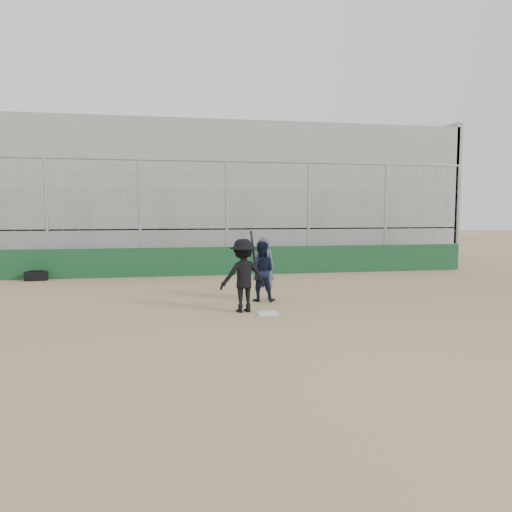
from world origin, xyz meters
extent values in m
plane|color=olive|center=(0.00, 0.00, 0.00)|extent=(90.00, 90.00, 0.00)
cube|color=white|center=(0.00, 0.00, 0.01)|extent=(0.44, 0.44, 0.02)
cube|color=#133D20|center=(0.00, 7.00, 0.50)|extent=(18.00, 0.25, 1.00)
cylinder|color=gray|center=(0.00, 7.00, 2.00)|extent=(0.10, 0.10, 4.00)
cylinder|color=gray|center=(9.00, 7.00, 2.00)|extent=(0.10, 0.10, 4.00)
cylinder|color=gray|center=(0.00, 7.00, 4.00)|extent=(18.00, 0.07, 0.07)
cube|color=gray|center=(0.00, 11.95, 0.80)|extent=(20.00, 6.70, 1.60)
cube|color=gray|center=(0.00, 11.95, 3.70)|extent=(20.00, 6.70, 4.20)
cube|color=gray|center=(10.00, 11.95, 2.90)|extent=(0.25, 6.70, 6.10)
cylinder|color=gray|center=(0.00, 15.10, 6.80)|extent=(20.00, 0.06, 0.06)
imported|color=black|center=(-0.49, 0.33, 0.82)|extent=(1.16, 0.81, 1.63)
cylinder|color=black|center=(-0.24, 0.48, 1.44)|extent=(0.07, 0.57, 0.71)
imported|color=black|center=(0.15, 1.52, 0.49)|extent=(0.87, 0.76, 0.98)
sphere|color=maroon|center=(0.15, 1.52, 0.89)|extent=(0.28, 0.28, 0.28)
imported|color=#444B56|center=(0.26, 1.81, 0.72)|extent=(0.62, 0.45, 1.44)
cube|color=black|center=(-6.31, 6.59, 0.15)|extent=(0.71, 0.34, 0.30)
cylinder|color=black|center=(-6.31, 6.59, 0.32)|extent=(0.45, 0.07, 0.04)
camera|label=1|loc=(-2.24, -10.54, 2.21)|focal=35.00mm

